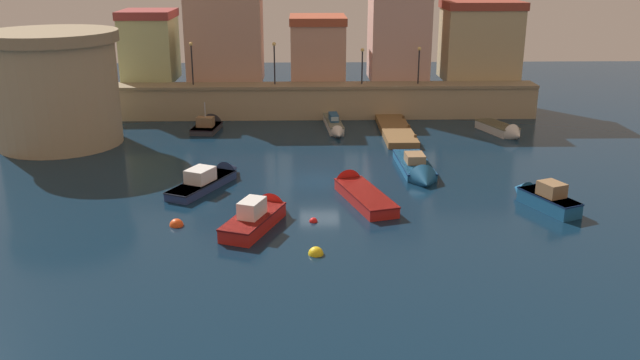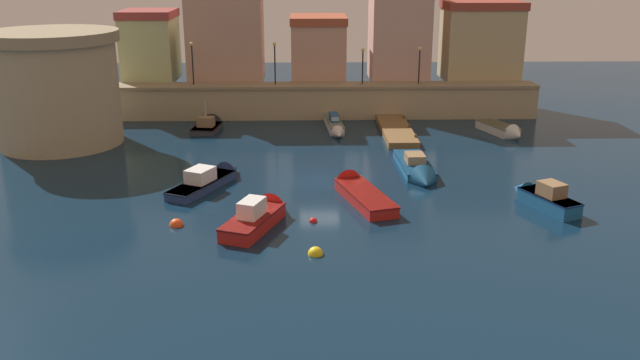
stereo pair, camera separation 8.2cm
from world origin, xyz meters
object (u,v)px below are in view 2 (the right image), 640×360
Objects in this scene: quay_lamp_0 at (192,57)px; moored_boat_2 at (358,191)px; mooring_buoy_1 at (313,222)px; moored_boat_6 at (260,214)px; fortress_tower at (56,88)px; moored_boat_4 at (211,178)px; moored_boat_3 at (504,130)px; quay_lamp_2 at (363,60)px; moored_boat_0 at (418,170)px; mooring_buoy_2 at (315,254)px; moored_boat_5 at (335,125)px; quay_lamp_3 at (420,59)px; mooring_buoy_0 at (176,225)px; moored_boat_1 at (543,197)px; quay_lamp_1 at (275,57)px; moored_boat_7 at (209,125)px.

quay_lamp_0 is 0.50× the size of moored_boat_2.
quay_lamp_0 is 8.11× the size of mooring_buoy_1.
moored_boat_6 reaches higher than mooring_buoy_1.
fortress_tower is 16.45m from moored_boat_4.
mooring_buoy_1 is (-15.35, -18.13, -0.37)m from moored_boat_3.
quay_lamp_2 reaches higher than moored_boat_0.
moored_boat_3 is 7.02× the size of mooring_buoy_2.
quay_lamp_0 is 0.49× the size of moored_boat_5.
quay_lamp_2 is 4.89m from quay_lamp_3.
mooring_buoy_1 is at bearing 2.83° from mooring_buoy_0.
moored_boat_0 is (25.62, -8.37, -3.93)m from fortress_tower.
moored_boat_1 is at bearing -24.38° from fortress_tower.
moored_boat_3 reaches higher than mooring_buoy_0.
quay_lamp_2 is (7.53, 0.00, -0.30)m from quay_lamp_1.
mooring_buoy_1 is (-2.69, -3.98, -0.35)m from moored_boat_2.
moored_boat_4 is at bearing -35.02° from moored_boat_5.
moored_boat_4 is (-15.75, -18.26, -4.67)m from quay_lamp_3.
quay_lamp_2 is at bearing 146.17° from moored_boat_5.
quay_lamp_0 reaches higher than mooring_buoy_1.
moored_boat_6 is at bearing 125.16° from mooring_buoy_2.
moored_boat_6 is 8.39× the size of mooring_buoy_2.
quay_lamp_2 is 26.22m from moored_boat_6.
mooring_buoy_1 is (-13.00, -2.00, -0.57)m from moored_boat_1.
quay_lamp_2 is at bearing -141.02° from moored_boat_3.
quay_lamp_1 is at bearing 95.85° from mooring_buoy_2.
moored_boat_1 is 16.30m from moored_boat_3.
mooring_buoy_1 is (18.72, -16.37, -4.25)m from fortress_tower.
moored_boat_5 is at bearing -4.86° from moored_boat_4.
fortress_tower is 13.11× the size of mooring_buoy_0.
fortress_tower is at bearing -136.77° from quay_lamp_0.
quay_lamp_3 is at bearing -14.37° from moored_boat_1.
moored_boat_5 reaches higher than moored_boat_2.
moored_boat_7 is at bearing 25.58° from moored_boat_1.
moored_boat_1 reaches higher than moored_boat_4.
quay_lamp_3 is at bearing 0.00° from quay_lamp_1.
moored_boat_1 is 21.18m from moored_boat_5.
quay_lamp_0 reaches higher than moored_boat_5.
mooring_buoy_1 is at bearing -60.04° from moored_boat_3.
moored_boat_6 is (0.09, -24.73, -4.82)m from quay_lamp_1.
quay_lamp_3 reaches higher than moored_boat_4.
fortress_tower reaches higher than moored_boat_6.
quay_lamp_1 is 0.49× the size of moored_boat_5.
moored_boat_3 is (12.66, 14.15, 0.02)m from moored_boat_2.
quay_lamp_2 is 0.50× the size of moored_boat_6.
quay_lamp_0 reaches higher than moored_boat_3.
mooring_buoy_2 is at bearing -153.93° from moored_boat_7.
mooring_buoy_1 is at bearing -109.45° from moored_boat_4.
quay_lamp_2 is 0.59× the size of moored_boat_3.
moored_boat_3 is 11.59× the size of mooring_buoy_1.
moored_boat_5 is 20.79m from moored_boat_6.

